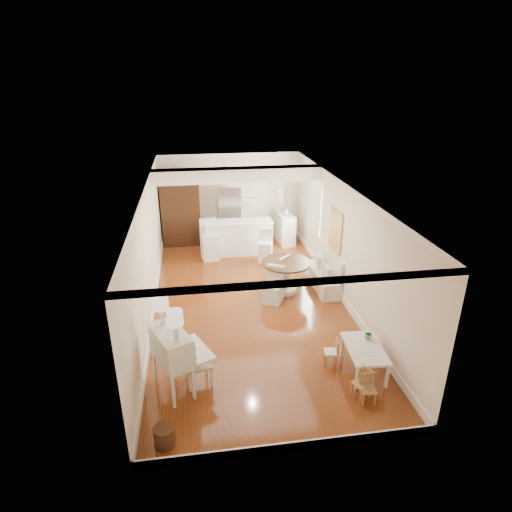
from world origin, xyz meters
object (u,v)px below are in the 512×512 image
object	(u,v)px
secretary_bureau	(172,361)
bar_stool_left	(210,240)
fridge	(241,215)
sideboard	(285,228)
breakfast_counter	(239,237)
kids_table	(364,359)
kids_chair_b	(331,351)
kids_chair_c	(368,389)
slip_chair_far	(279,271)
gustavian_armchair	(198,363)
wicker_basket	(164,436)
kids_chair_a	(362,383)
slip_chair_near	(273,285)
dining_table	(286,277)
pantry_cabinet	(181,209)
bar_stool_right	(265,246)

from	to	relation	value
secretary_bureau	bar_stool_left	world-z (taller)	bar_stool_left
fridge	sideboard	world-z (taller)	fridge
secretary_bureau	breakfast_counter	distance (m)	6.23
kids_table	kids_chair_b	xyz separation A→B (m)	(-0.51, 0.34, -0.01)
bar_stool_left	fridge	size ratio (longest dim) A/B	0.67
kids_chair_c	slip_chair_far	size ratio (longest dim) A/B	0.59
gustavian_armchair	wicker_basket	size ratio (longest dim) A/B	2.67
wicker_basket	fridge	bearing A→B (deg)	75.57
kids_table	sideboard	size ratio (longest dim) A/B	1.05
gustavian_armchair	kids_chair_a	xyz separation A→B (m)	(2.72, -0.77, -0.14)
slip_chair_near	bar_stool_left	size ratio (longest dim) A/B	0.74
dining_table	pantry_cabinet	bearing A→B (deg)	124.30
bar_stool_left	secretary_bureau	bearing A→B (deg)	-108.67
secretary_bureau	sideboard	distance (m)	7.47
breakfast_counter	bar_stool_left	distance (m)	0.95
pantry_cabinet	bar_stool_right	bearing A→B (deg)	-37.63
secretary_bureau	pantry_cabinet	size ratio (longest dim) A/B	0.51
gustavian_armchair	bar_stool_left	size ratio (longest dim) A/B	0.69
kids_chair_b	breakfast_counter	world-z (taller)	breakfast_counter
breakfast_counter	bar_stool_left	bearing A→B (deg)	-158.76
pantry_cabinet	dining_table	bearing A→B (deg)	-55.70
bar_stool_left	bar_stool_right	bearing A→B (deg)	-24.38
bar_stool_right	fridge	size ratio (longest dim) A/B	0.54
kids_chair_b	slip_chair_near	size ratio (longest dim) A/B	0.57
fridge	breakfast_counter	bearing A→B (deg)	-100.78
kids_chair_a	slip_chair_far	size ratio (longest dim) A/B	0.63
wicker_basket	gustavian_armchair	bearing A→B (deg)	67.84
bar_stool_left	kids_chair_c	bearing A→B (deg)	-79.83
bar_stool_left	dining_table	bearing A→B (deg)	-62.66
wicker_basket	bar_stool_left	world-z (taller)	bar_stool_left
gustavian_armchair	wicker_basket	bearing A→B (deg)	145.56
kids_table	dining_table	xyz separation A→B (m)	(-0.75, 3.30, 0.15)
fridge	sideboard	distance (m)	1.49
kids_chair_c	breakfast_counter	distance (m)	6.91
kids_chair_a	dining_table	xyz separation A→B (m)	(-0.46, 3.92, 0.14)
secretary_bureau	breakfast_counter	size ratio (longest dim) A/B	0.57
gustavian_armchair	kids_chair_b	size ratio (longest dim) A/B	1.63
kids_chair_c	dining_table	bearing A→B (deg)	102.99
slip_chair_near	pantry_cabinet	bearing A→B (deg)	146.86
kids_chair_b	kids_chair_a	bearing A→B (deg)	23.39
gustavian_armchair	slip_chair_far	bearing A→B (deg)	-43.81
breakfast_counter	sideboard	size ratio (longest dim) A/B	2.03
bar_stool_right	breakfast_counter	bearing A→B (deg)	148.60
gustavian_armchair	slip_chair_far	distance (m)	4.10
dining_table	sideboard	size ratio (longest dim) A/B	1.20
fridge	slip_chair_near	bearing A→B (deg)	-86.35
wicker_basket	sideboard	xyz separation A→B (m)	(3.50, 7.87, 0.33)
fridge	sideboard	bearing A→B (deg)	-14.57
wicker_basket	dining_table	xyz separation A→B (m)	(2.80, 4.48, 0.26)
kids_chair_c	bar_stool_left	world-z (taller)	bar_stool_left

